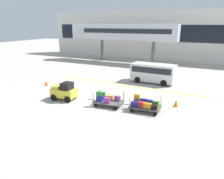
# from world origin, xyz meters

# --- Properties ---
(ground_plane) EXTENTS (120.00, 120.00, 0.00)m
(ground_plane) POSITION_xyz_m (0.00, 0.00, 0.00)
(ground_plane) COLOR #B2ADA0
(apron_lead_line) EXTENTS (16.93, 1.09, 0.01)m
(apron_lead_line) POSITION_xyz_m (-0.30, 6.57, 0.00)
(apron_lead_line) COLOR yellow
(apron_lead_line) RESTS_ON ground_plane
(terminal_building) EXTENTS (47.97, 2.51, 8.59)m
(terminal_building) POSITION_xyz_m (0.00, 25.98, 4.30)
(terminal_building) COLOR silver
(terminal_building) RESTS_ON ground_plane
(jet_bridge) EXTENTS (18.93, 3.00, 6.29)m
(jet_bridge) POSITION_xyz_m (-7.50, 19.99, 4.95)
(jet_bridge) COLOR silver
(jet_bridge) RESTS_ON ground_plane
(baggage_tug) EXTENTS (2.19, 1.39, 1.58)m
(baggage_tug) POSITION_xyz_m (-3.14, -0.06, 0.75)
(baggage_tug) COLOR gold
(baggage_tug) RESTS_ON ground_plane
(baggage_cart_lead) EXTENTS (3.05, 1.60, 1.22)m
(baggage_cart_lead) POSITION_xyz_m (0.85, 0.32, 0.53)
(baggage_cart_lead) COLOR #4C4C4F
(baggage_cart_lead) RESTS_ON ground_plane
(baggage_cart_middle) EXTENTS (3.05, 1.60, 1.17)m
(baggage_cart_middle) POSITION_xyz_m (3.94, 0.58, 0.52)
(baggage_cart_middle) COLOR #4C4C4F
(baggage_cart_middle) RESTS_ON ground_plane
(shuttle_van) EXTENTS (4.88, 2.14, 2.10)m
(shuttle_van) POSITION_xyz_m (2.13, 9.04, 1.23)
(shuttle_van) COLOR silver
(shuttle_van) RESTS_ON ground_plane
(safety_cone_near) EXTENTS (0.36, 0.36, 0.55)m
(safety_cone_near) POSITION_xyz_m (-7.76, 2.75, 0.28)
(safety_cone_near) COLOR #EA590F
(safety_cone_near) RESTS_ON ground_plane
(safety_cone_far) EXTENTS (0.36, 0.36, 0.55)m
(safety_cone_far) POSITION_xyz_m (5.90, 2.62, 0.28)
(safety_cone_far) COLOR orange
(safety_cone_far) RESTS_ON ground_plane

